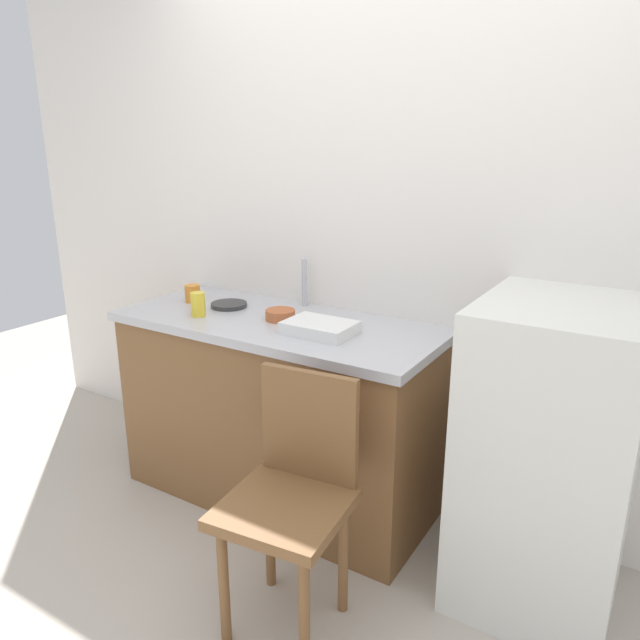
{
  "coord_description": "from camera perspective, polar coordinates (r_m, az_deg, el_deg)",
  "views": [
    {
      "loc": [
        1.04,
        -1.39,
        1.64
      ],
      "look_at": [
        -0.2,
        0.6,
        0.93
      ],
      "focal_mm": 33.5,
      "sensor_mm": 36.0,
      "label": 1
    }
  ],
  "objects": [
    {
      "name": "terracotta_bowl",
      "position": [
        2.63,
        -3.81,
        0.5
      ],
      "size": [
        0.13,
        0.13,
        0.05
      ],
      "primitive_type": "cylinder",
      "color": "#B25B33",
      "rests_on": "countertop"
    },
    {
      "name": "countertop",
      "position": [
        2.64,
        -4.03,
        -0.35
      ],
      "size": [
        1.48,
        0.64,
        0.04
      ],
      "primitive_type": "cube",
      "color": "#B7B7BC",
      "rests_on": "cabinet_base"
    },
    {
      "name": "cup_orange",
      "position": [
        2.97,
        -12.08,
        2.51
      ],
      "size": [
        0.07,
        0.07,
        0.08
      ],
      "primitive_type": "cylinder",
      "color": "orange",
      "rests_on": "countertop"
    },
    {
      "name": "ground_plane",
      "position": [
        2.39,
        -3.98,
        -26.47
      ],
      "size": [
        8.0,
        8.0,
        0.0
      ],
      "primitive_type": "plane",
      "color": "#BCB2A3"
    },
    {
      "name": "cup_yellow",
      "position": [
        2.72,
        -11.57,
        1.48
      ],
      "size": [
        0.06,
        0.06,
        0.11
      ],
      "primitive_type": "cylinder",
      "color": "yellow",
      "rests_on": "countertop"
    },
    {
      "name": "chair",
      "position": [
        2.1,
        -2.61,
        -16.04
      ],
      "size": [
        0.44,
        0.44,
        0.89
      ],
      "rotation": [
        0.0,
        0.0,
        0.1
      ],
      "color": "brown",
      "rests_on": "ground_plane"
    },
    {
      "name": "back_wall",
      "position": [
        2.64,
        8.32,
        7.57
      ],
      "size": [
        4.8,
        0.1,
        2.44
      ],
      "primitive_type": "cube",
      "color": "white",
      "rests_on": "ground_plane"
    },
    {
      "name": "dish_tray",
      "position": [
        2.44,
        -0.01,
        -0.73
      ],
      "size": [
        0.28,
        0.2,
        0.05
      ],
      "primitive_type": "cube",
      "color": "white",
      "rests_on": "countertop"
    },
    {
      "name": "faucet",
      "position": [
        2.82,
        -1.49,
        3.6
      ],
      "size": [
        0.02,
        0.02,
        0.23
      ],
      "primitive_type": "cylinder",
      "color": "#B7B7BC",
      "rests_on": "countertop"
    },
    {
      "name": "cabinet_base",
      "position": [
        2.81,
        -3.85,
        -8.92
      ],
      "size": [
        1.44,
        0.6,
        0.84
      ],
      "primitive_type": "cube",
      "color": "brown",
      "rests_on": "ground_plane"
    },
    {
      "name": "refrigerator",
      "position": [
        2.32,
        21.02,
        -12.05
      ],
      "size": [
        0.55,
        0.63,
        1.12
      ],
      "primitive_type": "cube",
      "color": "silver",
      "rests_on": "ground_plane"
    },
    {
      "name": "hotplate",
      "position": [
        2.86,
        -8.68,
        1.44
      ],
      "size": [
        0.17,
        0.17,
        0.02
      ],
      "primitive_type": "cylinder",
      "color": "#2D2D2D",
      "rests_on": "countertop"
    }
  ]
}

